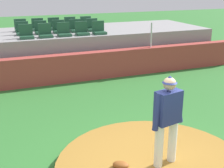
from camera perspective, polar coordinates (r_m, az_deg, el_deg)
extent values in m
cylinder|color=white|center=(5.56, 8.87, -11.49)|extent=(0.16, 0.16, 0.83)
cylinder|color=white|center=(5.77, 11.38, -10.48)|extent=(0.16, 0.16, 0.83)
cube|color=navy|center=(5.35, 10.58, -4.32)|extent=(0.51, 0.34, 0.60)
cylinder|color=navy|center=(5.21, 8.59, -5.29)|extent=(0.20, 0.14, 0.68)
cylinder|color=navy|center=(5.53, 12.41, -4.08)|extent=(0.28, 0.16, 0.67)
sphere|color=tan|center=(5.20, 10.86, 0.05)|extent=(0.23, 0.23, 0.23)
cone|color=navy|center=(5.18, 10.91, 0.89)|extent=(0.31, 0.31, 0.13)
ellipsoid|color=brown|center=(5.64, 1.67, -15.06)|extent=(0.36, 0.34, 0.11)
cube|color=#A53D37|center=(10.93, -7.59, 3.10)|extent=(14.23, 0.40, 1.01)
cylinder|color=silver|center=(11.86, 7.44, 9.18)|extent=(0.06, 0.06, 0.95)
cube|color=gray|center=(13.09, -10.18, 6.62)|extent=(12.96, 3.68, 1.48)
cube|color=#235037|center=(11.41, -15.83, 8.52)|extent=(0.48, 0.44, 0.10)
cube|color=#235037|center=(11.55, -16.05, 9.87)|extent=(0.48, 0.08, 0.40)
cube|color=#235037|center=(11.50, -12.41, 8.86)|extent=(0.48, 0.44, 0.10)
cube|color=#235037|center=(11.64, -12.65, 10.21)|extent=(0.48, 0.08, 0.40)
cube|color=#235037|center=(11.64, -8.99, 9.18)|extent=(0.48, 0.44, 0.10)
cube|color=#235037|center=(11.78, -9.25, 10.51)|extent=(0.48, 0.08, 0.40)
cube|color=#235037|center=(11.81, -5.61, 9.45)|extent=(0.48, 0.44, 0.10)
cube|color=#235037|center=(11.94, -5.89, 10.76)|extent=(0.48, 0.08, 0.40)
cube|color=#235037|center=(11.97, -2.36, 9.65)|extent=(0.48, 0.44, 0.10)
cube|color=#235037|center=(12.11, -2.66, 10.94)|extent=(0.48, 0.08, 0.40)
cube|color=#235037|center=(12.27, -16.49, 9.13)|extent=(0.48, 0.44, 0.10)
cube|color=#235037|center=(12.41, -16.68, 10.38)|extent=(0.48, 0.08, 0.40)
cube|color=#235037|center=(12.35, -13.19, 9.46)|extent=(0.48, 0.44, 0.10)
cube|color=#235037|center=(12.49, -13.41, 10.70)|extent=(0.48, 0.08, 0.40)
cube|color=#235037|center=(12.47, -9.89, 9.75)|extent=(0.48, 0.44, 0.10)
cube|color=#235037|center=(12.61, -10.12, 10.98)|extent=(0.48, 0.08, 0.40)
cube|color=#235037|center=(12.63, -6.78, 10.00)|extent=(0.48, 0.44, 0.10)
cube|color=#235037|center=(12.76, -7.04, 11.22)|extent=(0.48, 0.08, 0.40)
cube|color=#235037|center=(12.82, -3.60, 10.22)|extent=(0.48, 0.44, 0.10)
cube|color=#235037|center=(12.96, -3.87, 11.42)|extent=(0.48, 0.08, 0.40)
cube|color=#235037|center=(13.18, -16.82, 9.71)|extent=(0.48, 0.44, 0.10)
cube|color=#235037|center=(13.32, -17.00, 10.87)|extent=(0.48, 0.08, 0.40)
cube|color=#235037|center=(13.25, -13.76, 10.01)|extent=(0.48, 0.44, 0.10)
cube|color=#235037|center=(13.39, -13.96, 11.16)|extent=(0.48, 0.08, 0.40)
cube|color=#235037|center=(13.37, -10.80, 10.28)|extent=(0.48, 0.44, 0.10)
cube|color=#235037|center=(13.52, -11.02, 11.43)|extent=(0.48, 0.08, 0.40)
cube|color=#235037|center=(13.52, -7.76, 10.53)|extent=(0.48, 0.44, 0.10)
cube|color=#235037|center=(13.67, -7.99, 11.66)|extent=(0.48, 0.08, 0.40)
cube|color=#235037|center=(13.68, -4.79, 10.72)|extent=(0.48, 0.44, 0.10)
cube|color=#235037|center=(13.82, -5.04, 11.84)|extent=(0.48, 0.08, 0.40)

